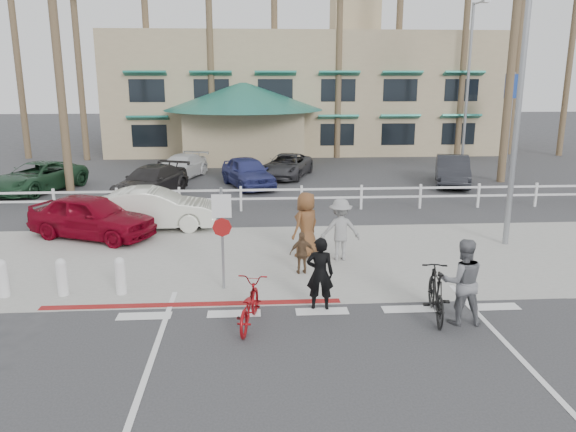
{
  "coord_description": "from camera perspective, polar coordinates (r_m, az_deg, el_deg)",
  "views": [
    {
      "loc": [
        -1.54,
        -11.18,
        5.24
      ],
      "look_at": [
        -0.58,
        3.65,
        1.5
      ],
      "focal_mm": 35.0,
      "sensor_mm": 36.0,
      "label": 1
    }
  ],
  "objects": [
    {
      "name": "streetlight_1",
      "position": [
        37.7,
        17.8,
        12.73
      ],
      "size": [
        0.6,
        2.0,
        9.5
      ],
      "primitive_type": null,
      "color": "gray",
      "rests_on": "ground"
    },
    {
      "name": "lot_car_0",
      "position": [
        28.32,
        -24.1,
        3.62
      ],
      "size": [
        3.92,
        5.38,
        1.36
      ],
      "primitive_type": "imported",
      "rotation": [
        0.0,
        0.0,
        -0.38
      ],
      "color": "#1A3C24",
      "rests_on": "ground"
    },
    {
      "name": "palm_0",
      "position": [
        39.96,
        -25.99,
        16.01
      ],
      "size": [
        4.0,
        4.0,
        15.0
      ],
      "primitive_type": null,
      "color": "black",
      "rests_on": "ground"
    },
    {
      "name": "palm_3",
      "position": [
        36.31,
        -7.92,
        16.78
      ],
      "size": [
        4.0,
        4.0,
        14.0
      ],
      "primitive_type": null,
      "color": "black",
      "rests_on": "ground"
    },
    {
      "name": "pedestrian_b",
      "position": [
        16.43,
        1.86,
        -0.93
      ],
      "size": [
        1.12,
        1.11,
        1.96
      ],
      "primitive_type": "imported",
      "rotation": [
        0.0,
        0.0,
        3.9
      ],
      "color": "brown",
      "rests_on": "ground"
    },
    {
      "name": "car_red_compact",
      "position": [
        19.54,
        -19.31,
        -0.03
      ],
      "size": [
        4.62,
        3.31,
        1.46
      ],
      "primitive_type": "imported",
      "rotation": [
        0.0,
        0.0,
        1.15
      ],
      "color": "maroon",
      "rests_on": "ground"
    },
    {
      "name": "palm_1",
      "position": [
        37.68,
        -20.56,
        15.18
      ],
      "size": [
        4.0,
        4.0,
        13.0
      ],
      "primitive_type": null,
      "color": "black",
      "rests_on": "ground"
    },
    {
      "name": "info_sign",
      "position": [
        36.72,
        21.64,
        9.34
      ],
      "size": [
        1.2,
        0.16,
        5.6
      ],
      "primitive_type": null,
      "color": "navy",
      "rests_on": "ground"
    },
    {
      "name": "bollard_1",
      "position": [
        14.77,
        -21.98,
        -5.77
      ],
      "size": [
        0.26,
        0.26,
        0.95
      ],
      "primitive_type": null,
      "color": "silver",
      "rests_on": "ground"
    },
    {
      "name": "palm_11",
      "position": [
        29.99,
        21.98,
        16.52
      ],
      "size": [
        4.0,
        4.0,
        14.0
      ],
      "primitive_type": null,
      "color": "black",
      "rests_on": "ground"
    },
    {
      "name": "curb_red",
      "position": [
        13.52,
        -9.72,
        -8.85
      ],
      "size": [
        7.0,
        0.25,
        0.02
      ],
      "primitive_type": "cube",
      "color": "maroon",
      "rests_on": "ground"
    },
    {
      "name": "rider_black",
      "position": [
        12.65,
        17.29,
        -6.37
      ],
      "size": [
        0.97,
        0.78,
        1.9
      ],
      "primitive_type": "imported",
      "rotation": [
        0.0,
        0.0,
        3.07
      ],
      "color": "slate",
      "rests_on": "ground"
    },
    {
      "name": "palm_5",
      "position": [
        36.62,
        5.2,
        16.04
      ],
      "size": [
        4.0,
        4.0,
        13.0
      ],
      "primitive_type": null,
      "color": "black",
      "rests_on": "ground"
    },
    {
      "name": "palm_6",
      "position": [
        38.52,
        11.25,
        18.73
      ],
      "size": [
        4.0,
        4.0,
        17.0
      ],
      "primitive_type": null,
      "color": "black",
      "rests_on": "ground"
    },
    {
      "name": "pedestrian_child",
      "position": [
        15.15,
        1.46,
        -3.78
      ],
      "size": [
        0.7,
        0.33,
        1.17
      ],
      "primitive_type": "imported",
      "rotation": [
        0.0,
        0.0,
        3.21
      ],
      "color": "brown",
      "rests_on": "ground"
    },
    {
      "name": "sidewalk_plaza",
      "position": [
        16.6,
        1.82,
        -4.26
      ],
      "size": [
        22.0,
        7.0,
        0.01
      ],
      "primitive_type": "cube",
      "color": "gray",
      "rests_on": "ground"
    },
    {
      "name": "lot_car_2",
      "position": [
        27.02,
        -4.1,
        4.47
      ],
      "size": [
        2.97,
        4.57,
        1.45
      ],
      "primitive_type": "imported",
      "rotation": [
        0.0,
        0.0,
        0.33
      ],
      "color": "navy",
      "rests_on": "ground"
    },
    {
      "name": "palm_2",
      "position": [
        37.84,
        -14.22,
        17.9
      ],
      "size": [
        4.0,
        4.0,
        16.0
      ],
      "primitive_type": null,
      "color": "black",
      "rests_on": "ground"
    },
    {
      "name": "palm_7",
      "position": [
        38.67,
        17.51,
        16.11
      ],
      "size": [
        4.0,
        4.0,
        14.0
      ],
      "primitive_type": null,
      "color": "black",
      "rests_on": "ground"
    },
    {
      "name": "cross_street",
      "position": [
        20.42,
        0.75,
        -0.73
      ],
      "size": [
        40.0,
        5.0,
        0.01
      ],
      "primitive_type": "cube",
      "color": "#333335",
      "rests_on": "ground"
    },
    {
      "name": "pedestrian_a",
      "position": [
        16.26,
        5.33,
        -1.4
      ],
      "size": [
        1.18,
        0.69,
        1.82
      ],
      "primitive_type": "imported",
      "rotation": [
        0.0,
        0.0,
        3.15
      ],
      "color": "gray",
      "rests_on": "ground"
    },
    {
      "name": "rail_fence",
      "position": [
        22.29,
        1.64,
        1.84
      ],
      "size": [
        29.4,
        0.16,
        1.0
      ],
      "primitive_type": null,
      "color": "silver",
      "rests_on": "ground"
    },
    {
      "name": "sign_post",
      "position": [
        13.93,
        -6.69,
        -1.77
      ],
      "size": [
        0.5,
        0.1,
        2.9
      ],
      "primitive_type": null,
      "color": "gray",
      "rests_on": "ground"
    },
    {
      "name": "palm_4",
      "position": [
        37.28,
        -1.39,
        17.6
      ],
      "size": [
        4.0,
        4.0,
        15.0
      ],
      "primitive_type": null,
      "color": "black",
      "rests_on": "ground"
    },
    {
      "name": "lot_car_3",
      "position": [
        28.57,
        16.36,
        4.44
      ],
      "size": [
        2.7,
        4.59,
        1.43
      ],
      "primitive_type": "imported",
      "rotation": [
        0.0,
        0.0,
        -0.29
      ],
      "color": "black",
      "rests_on": "ground"
    },
    {
      "name": "bollard_2",
      "position": [
        15.27,
        -27.0,
        -5.67
      ],
      "size": [
        0.26,
        0.26,
        0.95
      ],
      "primitive_type": null,
      "color": "silver",
      "rests_on": "ground"
    },
    {
      "name": "lot_car_4",
      "position": [
        29.84,
        -10.83,
        4.94
      ],
      "size": [
        2.95,
        4.48,
        1.21
      ],
      "primitive_type": "imported",
      "rotation": [
        0.0,
        0.0,
        -0.33
      ],
      "color": "silver",
      "rests_on": "ground"
    },
    {
      "name": "streetlight_0",
      "position": [
        18.53,
        22.43,
        10.79
      ],
      "size": [
        0.6,
        2.0,
        9.0
      ],
      "primitive_type": null,
      "color": "gray",
      "rests_on": "ground"
    },
    {
      "name": "lot_car_5",
      "position": [
        29.63,
        -0.13,
        5.12
      ],
      "size": [
        3.3,
        4.76,
        1.21
      ],
      "primitive_type": "imported",
      "rotation": [
        0.0,
        0.0,
        -0.33
      ],
      "color": "#353538",
      "rests_on": "ground"
    },
    {
      "name": "palm_8",
      "position": [
        41.17,
        22.46,
        16.25
      ],
      "size": [
        4.0,
        4.0,
        15.0
      ],
      "primitive_type": null,
      "color": "black",
      "rests_on": "ground"
    },
    {
      "name": "ground",
      "position": [
        12.45,
        3.82,
        -10.82
      ],
      "size": [
        140.0,
        140.0,
        0.0
      ],
      "primitive_type": "plane",
      "color": "#333335"
    },
    {
      "name": "car_white_sedan",
      "position": [
        20.08,
        -13.48,
        0.71
      ],
      "size": [
        4.4,
        1.64,
        1.44
      ],
      "primitive_type": "imported",
      "rotation": [
        0.0,
        0.0,
        1.6
      ],
      "color": "silver",
      "rests_on": "ground"
    },
    {
      "name": "building",
      "position": [
        42.33,
        1.13,
        14.68
      ],
      "size": [
        28.0,
        16.0,
        11.3
      ],
      "primitive_type": null,
      "color": "tan",
      "rests_on": "ground"
    },
    {
      "name": "lot_car_1",
      "position": [
        25.56,
        -13.8,
        3.41
      ],
      "size": [
        3.42,
        4.97,
        1.34
      ],
      "primitive_type": "imported",
      "rotation": [
        0.0,
        0.0,
        -0.37
      ],
      "color": "black",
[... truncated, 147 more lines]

